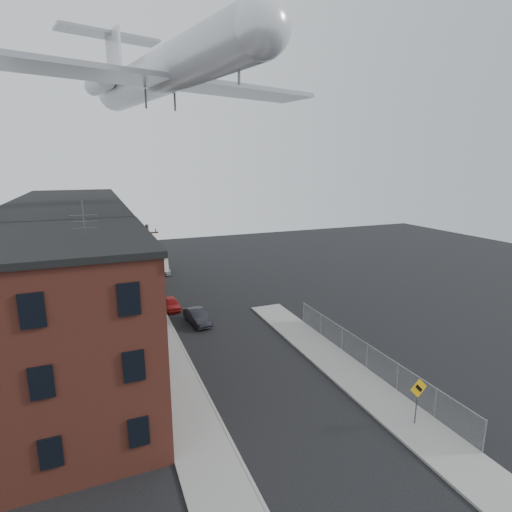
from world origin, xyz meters
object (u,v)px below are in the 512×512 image
Objects in this scene: car_near at (171,303)px; car_far at (163,268)px; utility_pole at (150,275)px; warning_sign at (418,394)px; airplane at (161,72)px; street_tree at (141,263)px; car_mid at (197,317)px.

car_far is at bearing 82.36° from car_near.
car_near is 0.76× the size of car_far.
car_far is (3.80, 17.91, -4.02)m from utility_pole.
warning_sign reaches higher than car_near.
airplane reaches higher than car_far.
street_tree is 19.40m from airplane.
warning_sign is at bearing -69.42° from street_tree.
car_near is 0.12× the size of airplane.
car_mid reaches higher than car_near.
car_far is (0.00, 18.55, 0.01)m from car_mid.
utility_pole reaches higher than car_far.
car_mid is (3.47, -10.57, -2.80)m from street_tree.
airplane is at bearing -97.00° from car_near.
utility_pole is 0.30× the size of airplane.
car_near is (-8.87, 22.88, -1.29)m from warning_sign.
car_near is at bearing 58.89° from utility_pole.
airplane reaches higher than warning_sign.
warning_sign is at bearing -73.24° from car_far.
warning_sign is 19.85m from car_mid.
airplane is (-1.62, 2.92, 20.53)m from car_mid.
utility_pole is 6.08m from car_near.
street_tree is at bearing 88.11° from utility_pole.
street_tree is 11.47m from car_mid.
car_mid is (1.47, -4.50, 0.06)m from car_near.
utility_pole is at bearing -122.76° from car_near.
warning_sign is 0.09× the size of airplane.
street_tree is at bearing 100.98° from car_mid.
warning_sign is 22.25m from utility_pole.
street_tree is at bearing 110.58° from warning_sign.
warning_sign is 30.96m from street_tree.
street_tree is 1.14× the size of car_far.
car_far is (3.47, 7.98, -2.79)m from street_tree.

